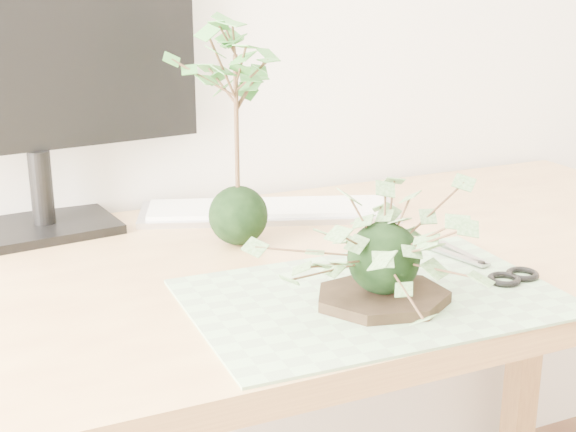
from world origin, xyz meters
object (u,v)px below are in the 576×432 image
at_px(desk, 295,310).
at_px(ivy_kokedama, 385,225).
at_px(monitor, 28,58).
at_px(maple_kokedama, 235,70).
at_px(keyboard, 269,210).

xyz_separation_m(desk, ivy_kokedama, (0.03, -0.21, 0.20)).
bearing_deg(monitor, desk, -49.17).
bearing_deg(monitor, maple_kokedama, -43.13).
relative_size(ivy_kokedama, keyboard, 0.69).
bearing_deg(maple_kokedama, monitor, 143.86).
bearing_deg(desk, keyboard, 77.11).
xyz_separation_m(maple_kokedama, monitor, (-0.28, 0.20, 0.01)).
xyz_separation_m(desk, keyboard, (0.05, 0.22, 0.10)).
xyz_separation_m(desk, monitor, (-0.33, 0.30, 0.38)).
height_order(maple_kokedama, monitor, monitor).
bearing_deg(keyboard, monitor, -171.48).
distance_m(ivy_kokedama, keyboard, 0.44).
relative_size(desk, maple_kokedama, 4.03).
height_order(keyboard, monitor, monitor).
bearing_deg(maple_kokedama, keyboard, 49.37).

